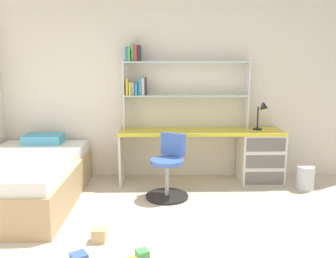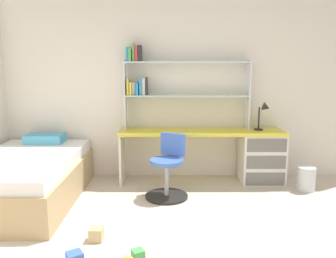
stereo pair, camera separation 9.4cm
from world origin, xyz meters
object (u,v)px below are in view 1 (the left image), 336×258
(waste_bin, at_px, (305,178))
(desk, at_px, (244,153))
(bed_platform, at_px, (25,179))
(swivel_chair, at_px, (168,173))
(desk_lamp, at_px, (263,112))
(bookshelf_hutch, at_px, (167,80))
(toy_block_natural_2, at_px, (99,235))
(toy_block_green_0, at_px, (142,255))

(waste_bin, bearing_deg, desk, 154.11)
(desk, xyz_separation_m, bed_platform, (-2.74, -0.71, -0.13))
(swivel_chair, bearing_deg, desk_lamp, 23.66)
(bookshelf_hutch, bearing_deg, desk_lamp, -6.27)
(bookshelf_hutch, relative_size, swivel_chair, 2.22)
(desk, relative_size, toy_block_natural_2, 18.23)
(desk_lamp, height_order, toy_block_green_0, desk_lamp)
(waste_bin, bearing_deg, swivel_chair, -172.83)
(bed_platform, xyz_separation_m, waste_bin, (3.46, 0.36, -0.12))
(toy_block_natural_2, bearing_deg, desk_lamp, 40.56)
(bookshelf_hutch, relative_size, toy_block_natural_2, 14.05)
(bookshelf_hutch, bearing_deg, toy_block_natural_2, -109.94)
(swivel_chair, distance_m, toy_block_natural_2, 1.30)
(desk_lamp, xyz_separation_m, toy_block_green_0, (-1.54, -2.01, -0.93))
(bed_platform, relative_size, waste_bin, 6.34)
(desk_lamp, distance_m, waste_bin, 1.02)
(desk_lamp, relative_size, toy_block_natural_2, 3.15)
(swivel_chair, xyz_separation_m, waste_bin, (1.78, 0.22, -0.15))
(bookshelf_hutch, height_order, bed_platform, bookshelf_hutch)
(waste_bin, xyz_separation_m, toy_block_green_0, (-2.03, -1.67, -0.11))
(desk, relative_size, bed_platform, 1.14)
(swivel_chair, xyz_separation_m, toy_block_natural_2, (-0.65, -1.10, -0.24))
(desk_lamp, xyz_separation_m, swivel_chair, (-1.30, -0.57, -0.68))
(desk_lamp, distance_m, toy_block_green_0, 2.70)
(bed_platform, relative_size, toy_block_green_0, 20.75)
(desk_lamp, height_order, waste_bin, desk_lamp)
(bookshelf_hutch, bearing_deg, waste_bin, -15.28)
(bed_platform, distance_m, toy_block_natural_2, 1.42)
(desk, xyz_separation_m, swivel_chair, (-1.06, -0.57, -0.11))
(desk, bearing_deg, waste_bin, -25.89)
(toy_block_green_0, distance_m, toy_block_natural_2, 0.53)
(waste_bin, bearing_deg, toy_block_natural_2, -151.44)
(desk_lamp, bearing_deg, toy_block_green_0, -127.48)
(bookshelf_hutch, height_order, waste_bin, bookshelf_hutch)
(desk_lamp, bearing_deg, desk, 178.58)
(bookshelf_hutch, height_order, swivel_chair, bookshelf_hutch)
(bookshelf_hutch, relative_size, toy_block_green_0, 18.17)
(swivel_chair, distance_m, waste_bin, 1.80)
(bookshelf_hutch, relative_size, bed_platform, 0.88)
(desk, relative_size, bookshelf_hutch, 1.30)
(desk, bearing_deg, toy_block_natural_2, -135.68)
(bookshelf_hutch, xyz_separation_m, toy_block_green_0, (-0.25, -2.15, -1.35))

